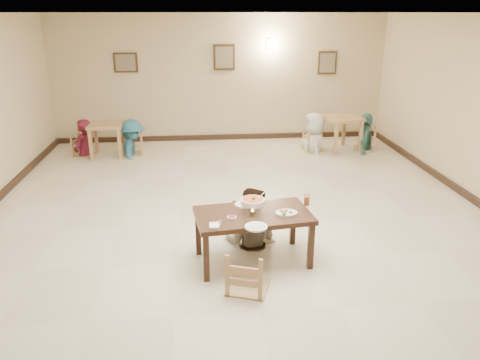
{
  "coord_description": "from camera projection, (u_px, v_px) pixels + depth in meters",
  "views": [
    {
      "loc": [
        -0.59,
        -6.39,
        3.01
      ],
      "look_at": [
        -0.05,
        -0.66,
        0.94
      ],
      "focal_mm": 35.0,
      "sensor_mm": 36.0,
      "label": 1
    }
  ],
  "objects": [
    {
      "name": "bg_diner_b",
      "position": [
        131.0,
        120.0,
        10.19
      ],
      "size": [
        0.69,
        1.08,
        1.59
      ],
      "primitive_type": "imported",
      "rotation": [
        0.0,
        0.0,
        1.67
      ],
      "color": "teal",
      "rests_on": "floor"
    },
    {
      "name": "napkin_cutlery",
      "position": [
        215.0,
        226.0,
        5.41
      ],
      "size": [
        0.15,
        0.24,
        0.03
      ],
      "color": "white",
      "rests_on": "main_table"
    },
    {
      "name": "fried_plate",
      "position": [
        286.0,
        212.0,
        5.75
      ],
      "size": [
        0.28,
        0.28,
        0.06
      ],
      "color": "white",
      "rests_on": "main_table"
    },
    {
      "name": "floor",
      "position": [
        239.0,
        223.0,
        7.06
      ],
      "size": [
        10.0,
        10.0,
        0.0
      ],
      "primitive_type": "plane",
      "color": "beige",
      "rests_on": "ground"
    },
    {
      "name": "bg_chair_rr",
      "position": [
        366.0,
        129.0,
        10.7
      ],
      "size": [
        0.47,
        0.47,
        0.99
      ],
      "rotation": [
        0.0,
        0.0,
        -1.94
      ],
      "color": "tan",
      "rests_on": "floor"
    },
    {
      "name": "wall_sconce",
      "position": [
        271.0,
        44.0,
        11.03
      ],
      "size": [
        0.16,
        0.05,
        0.22
      ],
      "primitive_type": "cube",
      "color": "#FFD88C",
      "rests_on": "wall_back"
    },
    {
      "name": "picture_b",
      "position": [
        224.0,
        57.0,
        11.03
      ],
      "size": [
        0.5,
        0.04,
        0.6
      ],
      "color": "#392717",
      "rests_on": "wall_back"
    },
    {
      "name": "picture_c",
      "position": [
        327.0,
        63.0,
        11.3
      ],
      "size": [
        0.45,
        0.04,
        0.55
      ],
      "color": "#392717",
      "rests_on": "wall_back"
    },
    {
      "name": "ceiling",
      "position": [
        239.0,
        13.0,
        6.04
      ],
      "size": [
        10.0,
        10.0,
        0.0
      ],
      "primitive_type": "plane",
      "color": "white",
      "rests_on": "wall_back"
    },
    {
      "name": "drink_glass",
      "position": [
        307.0,
        200.0,
        6.0
      ],
      "size": [
        0.07,
        0.07,
        0.14
      ],
      "color": "white",
      "rests_on": "main_table"
    },
    {
      "name": "main_table",
      "position": [
        253.0,
        219.0,
        5.81
      ],
      "size": [
        1.51,
        0.97,
        0.66
      ],
      "rotation": [
        0.0,
        0.0,
        0.13
      ],
      "color": "#392115",
      "rests_on": "floor"
    },
    {
      "name": "bg_diner_c",
      "position": [
        315.0,
        113.0,
        10.5
      ],
      "size": [
        0.56,
        0.86,
        1.75
      ],
      "primitive_type": "imported",
      "rotation": [
        0.0,
        0.0,
        4.72
      ],
      "color": "silver",
      "rests_on": "floor"
    },
    {
      "name": "bg_chair_rl",
      "position": [
        314.0,
        132.0,
        10.64
      ],
      "size": [
        0.41,
        0.41,
        0.88
      ],
      "rotation": [
        0.0,
        0.0,
        1.7
      ],
      "color": "tan",
      "rests_on": "floor"
    },
    {
      "name": "bg_chair_lr",
      "position": [
        132.0,
        135.0,
        10.31
      ],
      "size": [
        0.43,
        0.43,
        0.92
      ],
      "rotation": [
        0.0,
        0.0,
        -1.43
      ],
      "color": "tan",
      "rests_on": "floor"
    },
    {
      "name": "curry_warmer",
      "position": [
        253.0,
        202.0,
        5.72
      ],
      "size": [
        0.33,
        0.3,
        0.27
      ],
      "color": "silver",
      "rests_on": "main_table"
    },
    {
      "name": "bg_table_right",
      "position": [
        341.0,
        123.0,
        10.59
      ],
      "size": [
        0.97,
        0.97,
        0.78
      ],
      "rotation": [
        0.0,
        0.0,
        0.3
      ],
      "color": "tan",
      "rests_on": "floor"
    },
    {
      "name": "bg_diner_a",
      "position": [
        81.0,
        119.0,
        10.11
      ],
      "size": [
        0.57,
        0.69,
        1.64
      ],
      "primitive_type": "imported",
      "rotation": [
        0.0,
        0.0,
        4.38
      ],
      "color": "#5B1426",
      "rests_on": "floor"
    },
    {
      "name": "baseboard_back",
      "position": [
        221.0,
        137.0,
        11.69
      ],
      "size": [
        8.0,
        0.06,
        0.12
      ],
      "primitive_type": "cube",
      "color": "#2F1F15",
      "rests_on": "floor"
    },
    {
      "name": "picture_a",
      "position": [
        126.0,
        63.0,
        10.86
      ],
      "size": [
        0.55,
        0.04,
        0.45
      ],
      "color": "#392717",
      "rests_on": "wall_back"
    },
    {
      "name": "bg_table_left",
      "position": [
        106.0,
        130.0,
        10.2
      ],
      "size": [
        0.73,
        0.73,
        0.73
      ],
      "rotation": [
        0.0,
        0.0,
        0.01
      ],
      "color": "tan",
      "rests_on": "floor"
    },
    {
      "name": "chili_dish",
      "position": [
        232.0,
        217.0,
        5.64
      ],
      "size": [
        0.11,
        0.11,
        0.02
      ],
      "color": "white",
      "rests_on": "main_table"
    },
    {
      "name": "wall_back",
      "position": [
        220.0,
        79.0,
        11.23
      ],
      "size": [
        10.0,
        0.0,
        10.0
      ],
      "primitive_type": "plane",
      "rotation": [
        1.57,
        0.0,
        0.0
      ],
      "color": "beige",
      "rests_on": "floor"
    },
    {
      "name": "bg_diner_d",
      "position": [
        367.0,
        113.0,
        10.58
      ],
      "size": [
        0.75,
        1.07,
        1.69
      ],
      "primitive_type": "imported",
      "rotation": [
        0.0,
        0.0,
        1.19
      ],
      "color": "teal",
      "rests_on": "floor"
    },
    {
      "name": "bg_chair_ll",
      "position": [
        83.0,
        137.0,
        10.24
      ],
      "size": [
        0.41,
        0.41,
        0.87
      ],
      "rotation": [
        0.0,
        0.0,
        1.29
      ],
      "color": "tan",
      "rests_on": "floor"
    },
    {
      "name": "chair_far",
      "position": [
        253.0,
        206.0,
        6.42
      ],
      "size": [
        0.47,
        0.47,
        1.0
      ],
      "rotation": [
        0.0,
        0.0,
        0.3
      ],
      "color": "tan",
      "rests_on": "floor"
    },
    {
      "name": "chair_near",
      "position": [
        248.0,
        251.0,
        5.24
      ],
      "size": [
        0.45,
        0.45,
        0.96
      ],
      "rotation": [
        0.0,
        0.0,
        2.81
      ],
      "color": "tan",
      "rests_on": "floor"
    },
    {
      "name": "main_diner",
      "position": [
        251.0,
        188.0,
        6.23
      ],
      "size": [
        0.93,
        0.83,
        1.59
      ],
      "primitive_type": "imported",
      "rotation": [
        0.0,
        0.0,
        2.8
      ],
      "color": "gray",
      "rests_on": "floor"
    },
    {
      "name": "rice_plate_near",
      "position": [
        256.0,
        227.0,
        5.39
      ],
      "size": [
        0.26,
        0.26,
        0.06
      ],
      "color": "white",
      "rests_on": "main_table"
    },
    {
      "name": "rice_plate_far",
      "position": [
        246.0,
        204.0,
        6.01
      ],
      "size": [
        0.29,
        0.29,
        0.07
      ],
      "color": "white",
      "rests_on": "main_table"
    }
  ]
}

